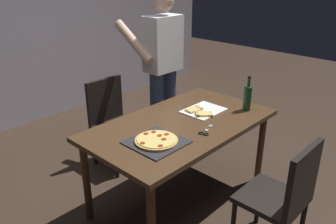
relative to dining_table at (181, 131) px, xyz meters
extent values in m
plane|color=#38281E|center=(0.00, 0.00, -0.67)|extent=(12.00, 12.00, 0.00)
cube|color=#BCB7C6|center=(0.00, 2.60, 0.73)|extent=(6.40, 0.10, 2.80)
cube|color=#4C331E|center=(0.00, 0.00, 0.06)|extent=(1.59, 0.90, 0.04)
cylinder|color=#4C331E|center=(0.71, -0.37, -0.32)|extent=(0.06, 0.06, 0.71)
cylinder|color=#4C331E|center=(-0.71, 0.37, -0.32)|extent=(0.06, 0.06, 0.71)
cylinder|color=#4C331E|center=(0.71, 0.37, -0.32)|extent=(0.06, 0.06, 0.71)
cube|color=black|center=(0.00, -0.85, -0.24)|extent=(0.42, 0.42, 0.04)
cube|color=black|center=(0.00, -1.04, 0.00)|extent=(0.42, 0.04, 0.45)
cylinder|color=black|center=(0.18, -0.67, -0.47)|extent=(0.04, 0.04, 0.41)
cylinder|color=black|center=(-0.18, -0.67, -0.47)|extent=(0.04, 0.04, 0.41)
cylinder|color=black|center=(0.18, -1.03, -0.47)|extent=(0.04, 0.04, 0.41)
cube|color=black|center=(0.00, 0.85, -0.24)|extent=(0.42, 0.42, 0.04)
cube|color=black|center=(0.00, 1.04, 0.00)|extent=(0.42, 0.04, 0.45)
cylinder|color=black|center=(-0.18, 0.67, -0.47)|extent=(0.04, 0.04, 0.41)
cylinder|color=black|center=(0.18, 0.67, -0.47)|extent=(0.04, 0.04, 0.41)
cylinder|color=black|center=(-0.18, 1.03, -0.47)|extent=(0.04, 0.04, 0.41)
cylinder|color=black|center=(0.18, 1.03, -0.47)|extent=(0.04, 0.04, 0.41)
cylinder|color=#38476B|center=(0.61, 0.70, -0.20)|extent=(0.14, 0.14, 0.95)
cylinder|color=#38476B|center=(0.41, 0.70, -0.20)|extent=(0.14, 0.14, 0.95)
cube|color=white|center=(0.51, 0.70, 0.55)|extent=(0.38, 0.22, 0.55)
sphere|color=#E0B293|center=(0.51, 0.70, 0.97)|extent=(0.22, 0.22, 0.22)
cylinder|color=#E0B293|center=(0.74, 0.88, 0.58)|extent=(0.09, 0.50, 0.39)
cylinder|color=#E0B293|center=(0.28, 0.88, 0.58)|extent=(0.09, 0.50, 0.39)
cube|color=#2D2D33|center=(-0.39, -0.10, 0.08)|extent=(0.38, 0.38, 0.01)
cylinder|color=tan|center=(-0.39, -0.10, 0.10)|extent=(0.32, 0.32, 0.02)
cylinder|color=#EACC6B|center=(-0.39, -0.10, 0.11)|extent=(0.29, 0.29, 0.01)
cylinder|color=#B22819|center=(-0.34, -0.09, 0.11)|extent=(0.04, 0.04, 0.00)
cylinder|color=#B22819|center=(-0.45, -0.20, 0.11)|extent=(0.04, 0.04, 0.00)
cylinder|color=#B22819|center=(-0.51, -0.08, 0.11)|extent=(0.04, 0.04, 0.00)
cylinder|color=#B22819|center=(-0.29, -0.11, 0.11)|extent=(0.04, 0.04, 0.00)
cylinder|color=#B22819|center=(-0.36, -0.15, 0.11)|extent=(0.04, 0.04, 0.00)
cylinder|color=#B22819|center=(-0.33, -0.01, 0.11)|extent=(0.04, 0.04, 0.00)
cylinder|color=#B22819|center=(-0.39, 0.01, 0.11)|extent=(0.04, 0.04, 0.00)
cube|color=white|center=(0.32, 0.02, 0.08)|extent=(0.36, 0.28, 0.01)
cube|color=#EACC6B|center=(0.23, -0.06, 0.10)|extent=(0.16, 0.16, 0.02)
cube|color=tan|center=(0.19, -0.02, 0.10)|extent=(0.08, 0.08, 0.02)
cube|color=#EACC6B|center=(0.25, 0.07, 0.10)|extent=(0.15, 0.11, 0.02)
cube|color=tan|center=(0.31, 0.06, 0.10)|extent=(0.04, 0.09, 0.02)
cylinder|color=#194723|center=(0.60, -0.25, 0.19)|extent=(0.07, 0.07, 0.22)
cylinder|color=#194723|center=(0.60, -0.25, 0.34)|extent=(0.03, 0.03, 0.08)
cylinder|color=black|center=(0.60, -0.25, 0.38)|extent=(0.03, 0.03, 0.02)
cube|color=silver|center=(0.06, -0.24, 0.08)|extent=(0.11, 0.06, 0.01)
cube|color=silver|center=(0.06, -0.24, 0.08)|extent=(0.12, 0.03, 0.01)
torus|color=black|center=(-0.05, -0.25, 0.08)|extent=(0.05, 0.05, 0.01)
torus|color=black|center=(-0.04, -0.29, 0.08)|extent=(0.05, 0.05, 0.01)
camera|label=1|loc=(-1.95, -1.69, 1.26)|focal=36.80mm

